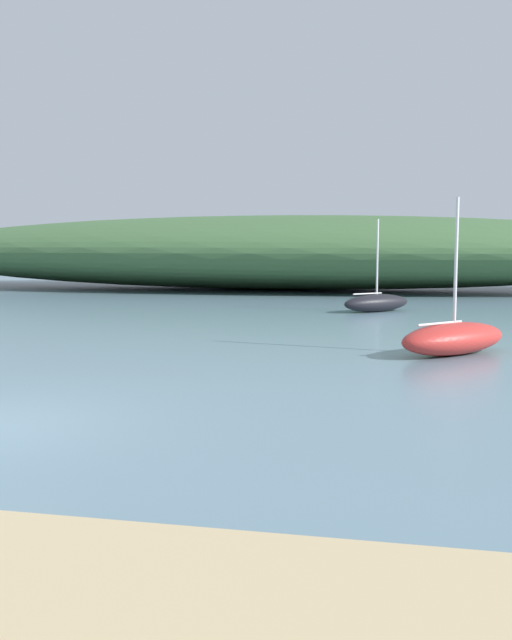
{
  "coord_description": "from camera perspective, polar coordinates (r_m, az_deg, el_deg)",
  "views": [
    {
      "loc": [
        6.14,
        -9.27,
        2.66
      ],
      "look_at": [
        2.81,
        6.8,
        0.93
      ],
      "focal_mm": 39.8,
      "sensor_mm": 36.0,
      "label": 1
    }
  ],
  "objects": [
    {
      "name": "sailboat_mid_channel",
      "position": [
        28.95,
        9.67,
        1.4
      ],
      "size": [
        2.99,
        2.91,
        3.71
      ],
      "color": "black",
      "rests_on": "ground"
    },
    {
      "name": "distant_hill",
      "position": [
        43.89,
        1.43,
        5.47
      ],
      "size": [
        51.09,
        14.28,
        4.49
      ],
      "primitive_type": "ellipsoid",
      "color": "#3D6038",
      "rests_on": "ground"
    },
    {
      "name": "sailboat_inner_mooring",
      "position": [
        17.99,
        15.61,
        -1.41
      ],
      "size": [
        3.23,
        3.31,
        3.81
      ],
      "color": "#B72D28",
      "rests_on": "ground"
    }
  ]
}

